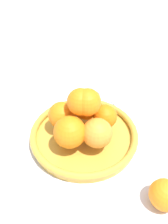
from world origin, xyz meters
name	(u,v)px	position (x,y,z in m)	size (l,w,h in m)	color
ground_plane	(84,138)	(0.00, 0.00, 0.00)	(4.00, 4.00, 0.00)	silver
fruit_bowl	(84,134)	(0.00, 0.00, 0.02)	(0.30, 0.30, 0.03)	gold
orange_pile	(83,117)	(0.00, 0.00, 0.08)	(0.19, 0.19, 0.13)	orange
stray_orange	(165,195)	(0.09, 0.23, 0.03)	(0.07, 0.07, 0.07)	orange
napkin_folded	(116,88)	(-0.27, 0.00, 0.00)	(0.14, 0.14, 0.01)	silver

